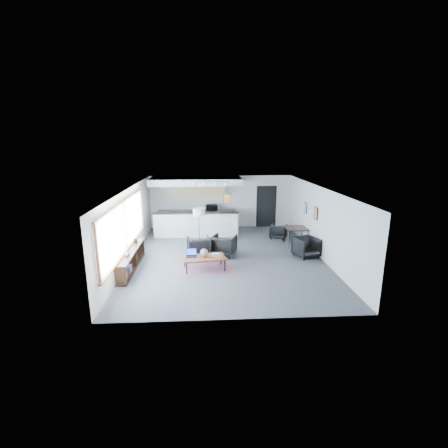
{
  "coord_description": "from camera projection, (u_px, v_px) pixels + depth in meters",
  "views": [
    {
      "loc": [
        -0.75,
        -11.55,
        4.17
      ],
      "look_at": [
        -0.07,
        0.4,
        1.17
      ],
      "focal_mm": 26.0,
      "sensor_mm": 36.0,
      "label": 1
    }
  ],
  "objects": [
    {
      "name": "doorway",
      "position": [
        266.0,
        206.0,
        16.39
      ],
      "size": [
        1.1,
        0.12,
        2.15
      ],
      "color": "black",
      "rests_on": "room"
    },
    {
      "name": "dining_chair_far",
      "position": [
        278.0,
        232.0,
        14.51
      ],
      "size": [
        0.75,
        0.73,
        0.6
      ],
      "primitive_type": "imported",
      "rotation": [
        0.0,
        0.0,
        2.72
      ],
      "color": "black",
      "rests_on": "floor"
    },
    {
      "name": "microwave",
      "position": [
        212.0,
        207.0,
        15.97
      ],
      "size": [
        0.56,
        0.37,
        0.36
      ],
      "primitive_type": "imported",
      "rotation": [
        0.0,
        0.0,
        0.15
      ],
      "color": "black",
      "rests_on": "kitchenette"
    },
    {
      "name": "kilim_rug",
      "position": [
        204.0,
        269.0,
        11.0
      ],
      "size": [
        2.12,
        1.53,
        0.01
      ],
      "rotation": [
        0.0,
        0.0,
        0.07
      ],
      "color": "#683F4F",
      "rests_on": "floor"
    },
    {
      "name": "wall_art_lower",
      "position": [
        316.0,
        213.0,
        12.45
      ],
      "size": [
        0.03,
        0.38,
        0.48
      ],
      "color": "black",
      "rests_on": "room"
    },
    {
      "name": "laptop",
      "position": [
        191.0,
        254.0,
        10.94
      ],
      "size": [
        0.36,
        0.3,
        0.25
      ],
      "rotation": [
        0.0,
        0.0,
        0.05
      ],
      "color": "black",
      "rests_on": "coffee_table"
    },
    {
      "name": "floor_lamp",
      "position": [
        199.0,
        213.0,
        13.08
      ],
      "size": [
        0.61,
        0.61,
        1.62
      ],
      "rotation": [
        0.0,
        0.0,
        -0.42
      ],
      "color": "black",
      "rests_on": "floor"
    },
    {
      "name": "dining_table",
      "position": [
        296.0,
        229.0,
        13.51
      ],
      "size": [
        0.9,
        0.9,
        0.74
      ],
      "rotation": [
        0.0,
        0.0,
        0.02
      ],
      "color": "black",
      "rests_on": "floor"
    },
    {
      "name": "dining_chair_near",
      "position": [
        306.0,
        248.0,
        12.13
      ],
      "size": [
        0.85,
        0.83,
        0.71
      ],
      "primitive_type": "imported",
      "rotation": [
        0.0,
        0.0,
        0.32
      ],
      "color": "black",
      "rests_on": "floor"
    },
    {
      "name": "console",
      "position": [
        131.0,
        260.0,
        10.97
      ],
      "size": [
        0.35,
        3.0,
        0.8
      ],
      "color": "black",
      "rests_on": "floor"
    },
    {
      "name": "window",
      "position": [
        125.0,
        227.0,
        10.83
      ],
      "size": [
        0.1,
        5.95,
        1.66
      ],
      "color": "#8CBFFF",
      "rests_on": "room"
    },
    {
      "name": "track_light",
      "position": [
        209.0,
        183.0,
        13.73
      ],
      "size": [
        1.6,
        0.07,
        0.15
      ],
      "color": "silver",
      "rests_on": "room"
    },
    {
      "name": "room",
      "position": [
        226.0,
        223.0,
        11.93
      ],
      "size": [
        7.02,
        9.02,
        2.62
      ],
      "color": "#47474A",
      "rests_on": "ground"
    },
    {
      "name": "ceramic_pot",
      "position": [
        204.0,
        253.0,
        10.88
      ],
      "size": [
        0.28,
        0.28,
        0.28
      ],
      "rotation": [
        0.0,
        0.0,
        -0.26
      ],
      "color": "gray",
      "rests_on": "coffee_table"
    },
    {
      "name": "armchair_left",
      "position": [
        199.0,
        246.0,
        12.14
      ],
      "size": [
        0.92,
        0.87,
        0.84
      ],
      "primitive_type": "imported",
      "rotation": [
        0.0,
        0.0,
        3.29
      ],
      "color": "black",
      "rests_on": "floor"
    },
    {
      "name": "book_stack",
      "position": [
        216.0,
        254.0,
        11.0
      ],
      "size": [
        0.3,
        0.25,
        0.08
      ],
      "rotation": [
        0.0,
        0.0,
        0.14
      ],
      "color": "silver",
      "rests_on": "coffee_table"
    },
    {
      "name": "kitchenette",
      "position": [
        196.0,
        203.0,
        15.43
      ],
      "size": [
        4.2,
        1.96,
        2.6
      ],
      "color": "white",
      "rests_on": "floor"
    },
    {
      "name": "coffee_table",
      "position": [
        204.0,
        258.0,
        10.9
      ],
      "size": [
        1.48,
        0.96,
        0.45
      ],
      "rotation": [
        0.0,
        0.0,
        0.16
      ],
      "color": "brown",
      "rests_on": "floor"
    },
    {
      "name": "armchair_right",
      "position": [
        224.0,
        245.0,
        12.27
      ],
      "size": [
        1.06,
        1.03,
        0.86
      ],
      "primitive_type": "imported",
      "rotation": [
        0.0,
        0.0,
        2.77
      ],
      "color": "black",
      "rests_on": "floor"
    },
    {
      "name": "coaster",
      "position": [
        208.0,
        259.0,
        10.66
      ],
      "size": [
        0.12,
        0.12,
        0.01
      ],
      "rotation": [
        0.0,
        0.0,
        -0.33
      ],
      "color": "#E5590C",
      "rests_on": "coffee_table"
    },
    {
      "name": "wall_art_upper",
      "position": [
        306.0,
        208.0,
        13.72
      ],
      "size": [
        0.03,
        0.34,
        0.44
      ],
      "color": "black",
      "rests_on": "room"
    }
  ]
}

